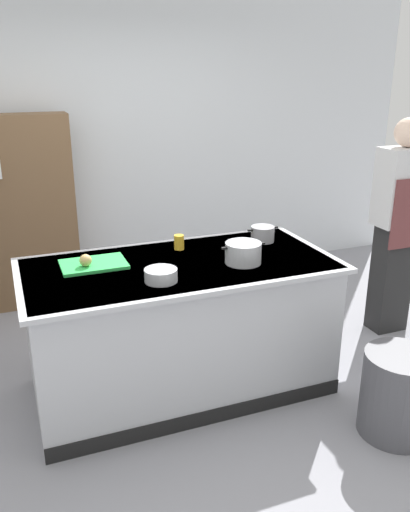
{
  "coord_description": "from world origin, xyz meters",
  "views": [
    {
      "loc": [
        -0.99,
        -2.98,
        2.08
      ],
      "look_at": [
        0.25,
        0.2,
        0.85
      ],
      "focal_mm": 37.32,
      "sensor_mm": 36.0,
      "label": 1
    }
  ],
  "objects_px": {
    "onion": "(86,260)",
    "person_chef": "(398,223)",
    "stock_pot": "(243,253)",
    "juice_cup": "(179,242)",
    "trash_bin": "(398,394)",
    "bookshelf": "(10,215)",
    "sauce_pan": "(263,234)",
    "mixing_bowl": "(161,275)"
  },
  "relations": [
    {
      "from": "onion",
      "to": "person_chef",
      "type": "bearing_deg",
      "value": 2.01
    },
    {
      "from": "onion",
      "to": "stock_pot",
      "type": "relative_size",
      "value": 0.25
    },
    {
      "from": "juice_cup",
      "to": "trash_bin",
      "type": "distance_m",
      "value": 1.66
    },
    {
      "from": "trash_bin",
      "to": "person_chef",
      "type": "xyz_separation_m",
      "value": [
        0.84,
        1.11,
        0.65
      ]
    },
    {
      "from": "onion",
      "to": "stock_pot",
      "type": "height_order",
      "value": "stock_pot"
    },
    {
      "from": "onion",
      "to": "trash_bin",
      "type": "distance_m",
      "value": 2.03
    },
    {
      "from": "trash_bin",
      "to": "person_chef",
      "type": "relative_size",
      "value": 0.3
    },
    {
      "from": "bookshelf",
      "to": "sauce_pan",
      "type": "bearing_deg",
      "value": -44.05
    },
    {
      "from": "onion",
      "to": "sauce_pan",
      "type": "xyz_separation_m",
      "value": [
        1.26,
        0.1,
        -0.0
      ]
    },
    {
      "from": "onion",
      "to": "juice_cup",
      "type": "relative_size",
      "value": 0.75
    },
    {
      "from": "juice_cup",
      "to": "trash_bin",
      "type": "relative_size",
      "value": 0.19
    },
    {
      "from": "onion",
      "to": "stock_pot",
      "type": "xyz_separation_m",
      "value": [
        0.94,
        -0.25,
        0.01
      ]
    },
    {
      "from": "onion",
      "to": "juice_cup",
      "type": "distance_m",
      "value": 0.67
    },
    {
      "from": "sauce_pan",
      "to": "mixing_bowl",
      "type": "xyz_separation_m",
      "value": [
        -0.89,
        -0.45,
        -0.02
      ]
    },
    {
      "from": "person_chef",
      "to": "mixing_bowl",
      "type": "bearing_deg",
      "value": 100.27
    },
    {
      "from": "trash_bin",
      "to": "bookshelf",
      "type": "height_order",
      "value": "bookshelf"
    },
    {
      "from": "juice_cup",
      "to": "sauce_pan",
      "type": "bearing_deg",
      "value": -4.45
    },
    {
      "from": "mixing_bowl",
      "to": "stock_pot",
      "type": "bearing_deg",
      "value": 10.32
    },
    {
      "from": "onion",
      "to": "mixing_bowl",
      "type": "xyz_separation_m",
      "value": [
        0.37,
        -0.35,
        -0.02
      ]
    },
    {
      "from": "stock_pot",
      "to": "juice_cup",
      "type": "bearing_deg",
      "value": 126.37
    },
    {
      "from": "stock_pot",
      "to": "mixing_bowl",
      "type": "bearing_deg",
      "value": -169.68
    },
    {
      "from": "onion",
      "to": "person_chef",
      "type": "distance_m",
      "value": 2.44
    },
    {
      "from": "sauce_pan",
      "to": "juice_cup",
      "type": "height_order",
      "value": "sauce_pan"
    },
    {
      "from": "sauce_pan",
      "to": "trash_bin",
      "type": "distance_m",
      "value": 1.37
    },
    {
      "from": "onion",
      "to": "trash_bin",
      "type": "relative_size",
      "value": 0.14
    },
    {
      "from": "mixing_bowl",
      "to": "bookshelf",
      "type": "bearing_deg",
      "value": 110.22
    },
    {
      "from": "mixing_bowl",
      "to": "juice_cup",
      "type": "height_order",
      "value": "juice_cup"
    },
    {
      "from": "onion",
      "to": "person_chef",
      "type": "xyz_separation_m",
      "value": [
        2.44,
        0.09,
        -0.04
      ]
    },
    {
      "from": "mixing_bowl",
      "to": "bookshelf",
      "type": "relative_size",
      "value": 0.11
    },
    {
      "from": "mixing_bowl",
      "to": "person_chef",
      "type": "xyz_separation_m",
      "value": [
        2.07,
        0.44,
        -0.02
      ]
    },
    {
      "from": "onion",
      "to": "bookshelf",
      "type": "xyz_separation_m",
      "value": [
        -0.38,
        1.69,
        -0.1
      ]
    },
    {
      "from": "juice_cup",
      "to": "person_chef",
      "type": "relative_size",
      "value": 0.06
    },
    {
      "from": "stock_pot",
      "to": "sauce_pan",
      "type": "xyz_separation_m",
      "value": [
        0.32,
        0.35,
        -0.01
      ]
    },
    {
      "from": "sauce_pan",
      "to": "trash_bin",
      "type": "bearing_deg",
      "value": -73.14
    },
    {
      "from": "trash_bin",
      "to": "bookshelf",
      "type": "distance_m",
      "value": 3.41
    },
    {
      "from": "sauce_pan",
      "to": "bookshelf",
      "type": "xyz_separation_m",
      "value": [
        -1.64,
        1.59,
        -0.1
      ]
    },
    {
      "from": "onion",
      "to": "bookshelf",
      "type": "height_order",
      "value": "bookshelf"
    },
    {
      "from": "stock_pot",
      "to": "trash_bin",
      "type": "relative_size",
      "value": 0.57
    },
    {
      "from": "stock_pot",
      "to": "bookshelf",
      "type": "xyz_separation_m",
      "value": [
        -1.32,
        1.93,
        -0.11
      ]
    },
    {
      "from": "mixing_bowl",
      "to": "person_chef",
      "type": "distance_m",
      "value": 2.11
    },
    {
      "from": "stock_pot",
      "to": "mixing_bowl",
      "type": "relative_size",
      "value": 1.53
    },
    {
      "from": "onion",
      "to": "bookshelf",
      "type": "bearing_deg",
      "value": 102.71
    }
  ]
}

